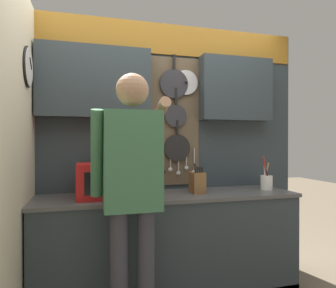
{
  "coord_description": "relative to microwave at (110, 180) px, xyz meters",
  "views": [
    {
      "loc": [
        -0.69,
        -2.48,
        1.34
      ],
      "look_at": [
        0.03,
        0.18,
        1.31
      ],
      "focal_mm": 32.0,
      "sensor_mm": 36.0,
      "label": 1
    }
  ],
  "objects": [
    {
      "name": "base_cabinet_counter",
      "position": [
        0.5,
        0.01,
        -0.58
      ],
      "size": [
        2.23,
        0.58,
        0.88
      ],
      "color": "#2D383D",
      "rests_on": "ground_plane"
    },
    {
      "name": "back_wall_unit",
      "position": [
        0.49,
        0.27,
        0.47
      ],
      "size": [
        2.8,
        0.2,
        2.45
      ],
      "color": "#2D383D",
      "rests_on": "ground_plane"
    },
    {
      "name": "side_wall",
      "position": [
        -0.63,
        -0.41,
        0.22
      ],
      "size": [
        0.07,
        1.6,
        2.45
      ],
      "color": "beige",
      "rests_on": "ground_plane"
    },
    {
      "name": "microwave",
      "position": [
        0.0,
        0.0,
        0.0
      ],
      "size": [
        0.53,
        0.36,
        0.28
      ],
      "color": "red",
      "rests_on": "base_cabinet_counter"
    },
    {
      "name": "knife_block",
      "position": [
        0.76,
        0.0,
        -0.05
      ],
      "size": [
        0.11,
        0.15,
        0.26
      ],
      "color": "brown",
      "rests_on": "base_cabinet_counter"
    },
    {
      "name": "utensil_crock",
      "position": [
        1.45,
        0.0,
        -0.06
      ],
      "size": [
        0.11,
        0.11,
        0.32
      ],
      "color": "white",
      "rests_on": "base_cabinet_counter"
    },
    {
      "name": "person",
      "position": [
        0.11,
        -0.48,
        0.06
      ],
      "size": [
        0.54,
        0.68,
        1.79
      ],
      "color": "#383842",
      "rests_on": "ground_plane"
    }
  ]
}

